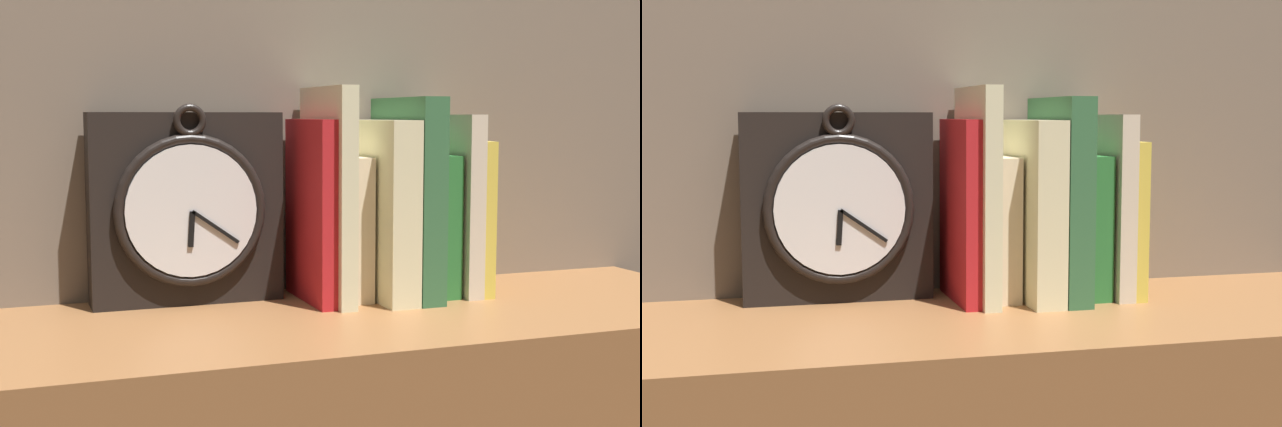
{
  "view_description": "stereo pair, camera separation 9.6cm",
  "coord_description": "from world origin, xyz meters",
  "views": [
    {
      "loc": [
        -0.32,
        -0.9,
        1.04
      ],
      "look_at": [
        0.0,
        0.0,
        0.94
      ],
      "focal_mm": 50.0,
      "sensor_mm": 36.0,
      "label": 1
    },
    {
      "loc": [
        -0.23,
        -0.93,
        1.04
      ],
      "look_at": [
        0.0,
        0.0,
        0.94
      ],
      "focal_mm": 50.0,
      "sensor_mm": 36.0,
      "label": 2
    }
  ],
  "objects": [
    {
      "name": "book_slot4_green",
      "position": [
        0.14,
        0.07,
        0.94
      ],
      "size": [
        0.03,
        0.16,
        0.24
      ],
      "color": "#32673E",
      "rests_on": "bookshelf"
    },
    {
      "name": "book_slot6_cream",
      "position": [
        0.2,
        0.08,
        0.93
      ],
      "size": [
        0.02,
        0.14,
        0.22
      ],
      "color": "beige",
      "rests_on": "bookshelf"
    },
    {
      "name": "book_slot1_cream",
      "position": [
        0.04,
        0.08,
        0.95
      ],
      "size": [
        0.02,
        0.14,
        0.25
      ],
      "color": "beige",
      "rests_on": "bookshelf"
    },
    {
      "name": "book_slot7_yellow",
      "position": [
        0.22,
        0.08,
        0.92
      ],
      "size": [
        0.02,
        0.14,
        0.19
      ],
      "color": "#E0C646",
      "rests_on": "bookshelf"
    },
    {
      "name": "book_slot2_cream",
      "position": [
        0.07,
        0.1,
        0.91
      ],
      "size": [
        0.03,
        0.11,
        0.17
      ],
      "color": "beige",
      "rests_on": "bookshelf"
    },
    {
      "name": "book_slot0_red",
      "position": [
        0.02,
        0.09,
        0.93
      ],
      "size": [
        0.02,
        0.13,
        0.21
      ],
      "color": "red",
      "rests_on": "bookshelf"
    },
    {
      "name": "clock",
      "position": [
        -0.12,
        0.12,
        0.93
      ],
      "size": [
        0.22,
        0.07,
        0.23
      ],
      "color": "black",
      "rests_on": "bookshelf"
    },
    {
      "name": "book_slot3_cream",
      "position": [
        0.1,
        0.08,
        0.93
      ],
      "size": [
        0.04,
        0.15,
        0.21
      ],
      "color": "beige",
      "rests_on": "bookshelf"
    },
    {
      "name": "book_slot5_green",
      "position": [
        0.17,
        0.09,
        0.91
      ],
      "size": [
        0.03,
        0.13,
        0.17
      ],
      "color": "#2C7434",
      "rests_on": "bookshelf"
    }
  ]
}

